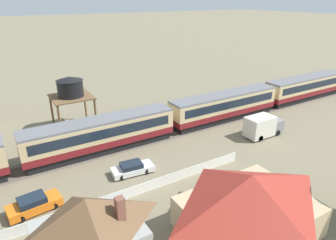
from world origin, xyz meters
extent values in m
plane|color=#7A7056|center=(0.00, 0.00, 0.00)|extent=(600.00, 600.00, 0.00)
cube|color=maroon|center=(22.48, 0.71, 1.30)|extent=(17.64, 3.18, 0.80)
cube|color=#D1B784|center=(22.48, 0.71, 2.71)|extent=(17.64, 3.18, 2.01)
cube|color=#192330|center=(22.48, 0.71, 2.81)|extent=(16.22, 3.22, 1.13)
cube|color=slate|center=(22.48, 0.71, 3.86)|extent=(17.64, 2.99, 0.30)
cube|color=black|center=(22.48, 0.71, 0.46)|extent=(16.93, 2.74, 0.88)
cube|color=maroon|center=(31.00, 0.71, 2.51)|extent=(1.20, 2.80, 2.33)
sphere|color=#F2EAC6|center=(31.35, 0.71, 1.50)|extent=(0.36, 0.36, 0.36)
cylinder|color=black|center=(28.30, -0.01, 0.45)|extent=(0.90, 0.18, 0.90)
cylinder|color=black|center=(28.30, 1.43, 0.45)|extent=(0.90, 0.18, 0.90)
cylinder|color=black|center=(16.66, -0.01, 0.45)|extent=(0.90, 0.18, 0.90)
cylinder|color=black|center=(16.66, 1.43, 0.45)|extent=(0.90, 0.18, 0.90)
cube|color=maroon|center=(3.76, 0.71, 1.30)|extent=(17.64, 3.18, 0.80)
cube|color=#D1B784|center=(3.76, 0.71, 2.71)|extent=(17.64, 3.18, 2.01)
cube|color=#192330|center=(3.76, 0.71, 2.81)|extent=(16.22, 3.22, 1.13)
cube|color=slate|center=(3.76, 0.71, 3.86)|extent=(17.64, 2.99, 0.30)
cube|color=black|center=(3.76, 0.71, 0.46)|extent=(16.93, 2.74, 0.88)
cylinder|color=black|center=(9.58, -0.01, 0.45)|extent=(0.90, 0.18, 0.90)
cylinder|color=black|center=(9.58, 1.43, 0.45)|extent=(0.90, 0.18, 0.90)
cylinder|color=black|center=(-2.06, -0.01, 0.45)|extent=(0.90, 0.18, 0.90)
cylinder|color=black|center=(-2.06, 1.43, 0.45)|extent=(0.90, 0.18, 0.90)
cube|color=maroon|center=(-14.96, 0.71, 1.30)|extent=(17.64, 3.18, 0.80)
cube|color=#D1B784|center=(-14.96, 0.71, 2.71)|extent=(17.64, 3.18, 2.01)
cube|color=#192330|center=(-14.96, 0.71, 2.81)|extent=(16.22, 3.22, 1.13)
cube|color=slate|center=(-14.96, 0.71, 3.86)|extent=(17.64, 2.99, 0.30)
cube|color=black|center=(-14.96, 0.71, 0.46)|extent=(16.93, 2.74, 0.88)
cylinder|color=black|center=(-9.14, -0.01, 0.45)|extent=(0.90, 0.18, 0.90)
cylinder|color=black|center=(-9.14, 1.43, 0.45)|extent=(0.90, 0.18, 0.90)
cylinder|color=black|center=(-20.78, -0.01, 0.45)|extent=(0.90, 0.18, 0.90)
cylinder|color=black|center=(-20.78, 1.43, 0.45)|extent=(0.90, 0.18, 0.90)
cube|color=#665B51|center=(-0.19, 0.71, 0.01)|extent=(123.74, 3.60, 0.01)
cube|color=#4C4238|center=(-0.19, -0.01, 0.02)|extent=(123.74, 0.12, 0.04)
cube|color=#4C4238|center=(-0.19, 1.43, 0.02)|extent=(123.74, 0.12, 0.04)
cylinder|color=brown|center=(-13.69, 11.05, 2.27)|extent=(0.28, 0.28, 4.53)
cylinder|color=brown|center=(-18.34, 11.05, 2.27)|extent=(0.28, 0.28, 4.53)
cylinder|color=brown|center=(-13.69, 6.40, 2.27)|extent=(0.28, 0.28, 4.53)
cylinder|color=brown|center=(-18.34, 6.40, 2.27)|extent=(0.28, 0.28, 4.53)
cube|color=brown|center=(-16.02, 8.73, 4.61)|extent=(5.15, 5.15, 0.16)
cylinder|color=black|center=(-16.02, 8.73, 5.77)|extent=(3.30, 3.30, 2.15)
cone|color=black|center=(-16.02, 8.73, 7.09)|extent=(3.47, 3.47, 0.50)
pyramid|color=brown|center=(-21.17, -14.28, 4.00)|extent=(7.36, 5.59, 2.33)
cube|color=brown|center=(-19.26, -15.32, 4.12)|extent=(0.56, 0.56, 2.10)
cube|color=tan|center=(-9.95, -17.68, 1.30)|extent=(9.41, 7.34, 2.60)
pyramid|color=#9E2D23|center=(-9.95, -17.68, 3.81)|extent=(10.16, 7.93, 2.41)
cube|color=white|center=(-19.99, -9.20, 0.53)|extent=(33.49, 0.06, 1.05)
cube|color=white|center=(-14.04, -5.65, 0.45)|extent=(4.47, 2.23, 0.57)
cube|color=#192330|center=(-14.16, -5.64, 0.98)|extent=(2.30, 1.76, 0.48)
cylinder|color=black|center=(-12.79, -6.58, 0.31)|extent=(0.62, 0.20, 0.62)
cylinder|color=black|center=(-12.63, -5.00, 0.31)|extent=(0.62, 0.20, 0.62)
cylinder|color=black|center=(-15.45, -6.30, 0.31)|extent=(0.62, 0.20, 0.62)
cylinder|color=black|center=(-15.28, -4.72, 0.31)|extent=(0.62, 0.20, 0.62)
cube|color=orange|center=(-23.64, -6.65, 0.53)|extent=(4.47, 2.33, 0.71)
cube|color=#192330|center=(-23.76, -6.67, 1.14)|extent=(2.31, 1.83, 0.52)
cylinder|color=black|center=(-22.22, -7.33, 0.31)|extent=(0.62, 0.20, 0.62)
cylinder|color=black|center=(-22.41, -5.68, 0.31)|extent=(0.62, 0.20, 0.62)
cylinder|color=black|center=(-24.86, -7.63, 0.31)|extent=(0.62, 0.20, 0.62)
cylinder|color=black|center=(-25.05, -5.98, 0.31)|extent=(0.62, 0.20, 0.62)
cube|color=gray|center=(6.26, -6.27, 1.09)|extent=(1.59, 2.19, 1.74)
cube|color=#192330|center=(7.07, -6.27, 1.44)|extent=(0.03, 1.83, 0.77)
cube|color=silver|center=(3.60, -6.27, 1.50)|extent=(3.72, 2.28, 2.56)
cylinder|color=black|center=(6.00, -7.28, 0.40)|extent=(0.80, 0.26, 0.80)
cylinder|color=black|center=(6.00, -5.25, 0.40)|extent=(0.80, 0.26, 0.80)
cylinder|color=black|center=(2.81, -7.28, 0.40)|extent=(0.80, 0.26, 0.80)
cylinder|color=black|center=(2.81, -5.25, 0.40)|extent=(0.80, 0.26, 0.80)
camera|label=1|loc=(-24.71, -30.16, 16.90)|focal=32.00mm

